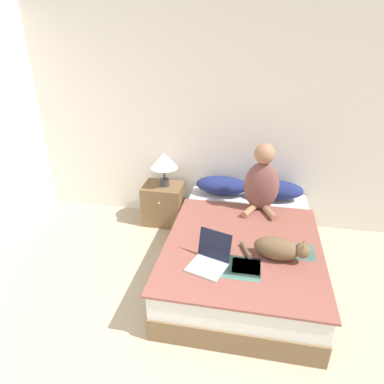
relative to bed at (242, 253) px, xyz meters
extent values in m
cube|color=silver|center=(-0.28, 1.08, 1.05)|extent=(5.83, 0.05, 2.55)
cube|color=brown|center=(0.00, 0.01, -0.12)|extent=(1.38, 2.02, 0.22)
cube|color=silver|center=(0.00, 0.01, 0.10)|extent=(1.36, 1.99, 0.23)
cube|color=brown|center=(0.00, -0.19, 0.22)|extent=(1.42, 1.62, 0.02)
cube|color=#5B9384|center=(-0.03, -0.53, 0.23)|extent=(0.39, 0.32, 0.01)
cube|color=#5B9384|center=(0.04, -0.50, 0.23)|extent=(0.23, 0.21, 0.01)
cube|color=#5B9384|center=(0.43, -0.20, 0.23)|extent=(0.40, 0.26, 0.01)
ellipsoid|color=navy|center=(-0.31, 0.84, 0.34)|extent=(0.62, 0.30, 0.21)
ellipsoid|color=navy|center=(0.31, 0.84, 0.34)|extent=(0.62, 0.30, 0.21)
ellipsoid|color=brown|center=(0.14, 0.54, 0.50)|extent=(0.37, 0.20, 0.54)
sphere|color=#9E7051|center=(0.14, 0.54, 0.87)|extent=(0.21, 0.21, 0.21)
cylinder|color=#9E7051|center=(0.03, 0.41, 0.27)|extent=(0.17, 0.26, 0.07)
cylinder|color=#9E7051|center=(0.24, 0.41, 0.27)|extent=(0.17, 0.26, 0.07)
ellipsoid|color=brown|center=(0.28, -0.33, 0.33)|extent=(0.41, 0.25, 0.20)
sphere|color=brown|center=(0.50, -0.37, 0.36)|extent=(0.13, 0.13, 0.13)
cone|color=brown|center=(0.50, -0.33, 0.41)|extent=(0.06, 0.06, 0.06)
cone|color=brown|center=(0.49, -0.40, 0.41)|extent=(0.06, 0.06, 0.06)
cylinder|color=brown|center=(0.03, -0.30, 0.26)|extent=(0.12, 0.21, 0.04)
cube|color=#B7B7BC|center=(-0.28, -0.59, 0.24)|extent=(0.35, 0.33, 0.02)
cube|color=black|center=(-0.23, -0.44, 0.38)|extent=(0.30, 0.15, 0.25)
cube|color=brown|center=(-1.04, 0.82, 0.02)|extent=(0.48, 0.38, 0.51)
sphere|color=tan|center=(-1.04, 0.62, 0.14)|extent=(0.03, 0.03, 0.03)
cylinder|color=#38383D|center=(-1.01, 0.82, 0.32)|extent=(0.11, 0.11, 0.09)
cylinder|color=#38383D|center=(-1.01, 0.82, 0.44)|extent=(0.02, 0.02, 0.15)
cone|color=white|center=(-1.01, 0.82, 0.61)|extent=(0.33, 0.33, 0.18)
camera|label=1|loc=(0.03, -2.83, 2.06)|focal=32.00mm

